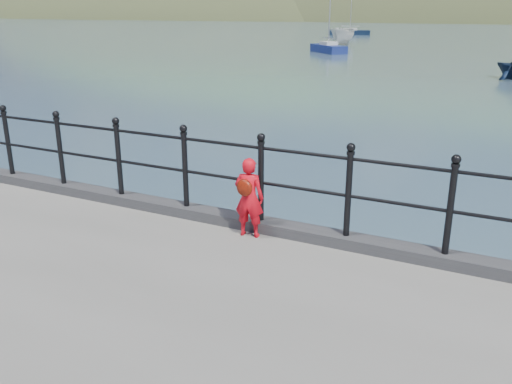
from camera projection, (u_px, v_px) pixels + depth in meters
The scene contains 7 objects.
ground at pixel (229, 281), 8.10m from camera, with size 600.00×600.00×0.00m, color #2D4251.
kerb at pixel (223, 217), 7.63m from camera, with size 60.00×0.30×0.15m, color #28282B.
railing at pixel (222, 166), 7.39m from camera, with size 18.11×0.11×1.20m.
child at pixel (249, 197), 7.03m from camera, with size 0.42×0.34×1.07m.
launch_white at pixel (343, 36), 59.75m from camera, with size 1.88×5.01×1.93m, color silver.
sailboat_left at pixel (350, 33), 83.56m from camera, with size 6.45×3.42×8.74m.
sailboat_port at pixel (328, 49), 49.83m from camera, with size 4.51×4.56×7.21m.
Camera 1 is at (3.61, -6.30, 3.86)m, focal length 38.00 mm.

